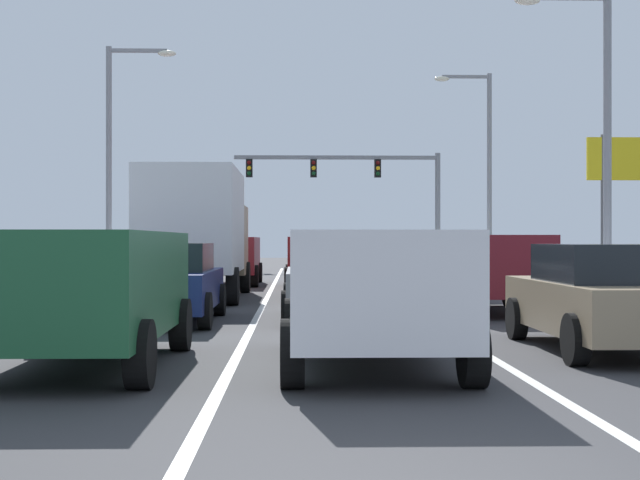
{
  "coord_description": "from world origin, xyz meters",
  "views": [
    {
      "loc": [
        -0.89,
        -5.43,
        1.57
      ],
      "look_at": [
        0.09,
        33.71,
        1.57
      ],
      "focal_mm": 52.16,
      "sensor_mm": 36.0,
      "label": 1
    }
  ],
  "objects_px": {
    "suv_white_center_lane_nearest": "(370,285)",
    "roadside_sign_right": "(629,174)",
    "sedan_navy_left_lane_second": "(166,282)",
    "traffic_light_gantry": "(366,180)",
    "sedan_black_center_lane_third": "(328,271)",
    "suv_green_left_lane_nearest": "(85,285)",
    "sedan_charcoal_right_lane_fourth": "(412,262)",
    "suv_maroon_left_lane_fourth": "(230,256)",
    "suv_maroon_right_lane_second": "(484,265)",
    "street_lamp_left_mid": "(118,142)",
    "sedan_tan_right_lane_nearest": "(606,297)",
    "street_lamp_right_mid": "(594,115)",
    "sedan_gray_center_lane_second": "(333,281)",
    "street_lamp_right_far": "(482,156)",
    "suv_red_center_lane_fourth": "(318,257)",
    "box_truck_left_lane_third": "(196,228)",
    "suv_silver_right_lane_third": "(438,259)"
  },
  "relations": [
    {
      "from": "street_lamp_right_far",
      "to": "roadside_sign_right",
      "type": "distance_m",
      "value": 9.25
    },
    {
      "from": "suv_white_center_lane_nearest",
      "to": "roadside_sign_right",
      "type": "xyz_separation_m",
      "value": [
        11.49,
        22.81,
        3.0
      ]
    },
    {
      "from": "sedan_black_center_lane_third",
      "to": "suv_maroon_left_lane_fourth",
      "type": "relative_size",
      "value": 0.92
    },
    {
      "from": "suv_maroon_right_lane_second",
      "to": "suv_white_center_lane_nearest",
      "type": "relative_size",
      "value": 1.0
    },
    {
      "from": "sedan_black_center_lane_third",
      "to": "sedan_navy_left_lane_second",
      "type": "relative_size",
      "value": 1.0
    },
    {
      "from": "suv_green_left_lane_nearest",
      "to": "box_truck_left_lane_third",
      "type": "bearing_deg",
      "value": 90.28
    },
    {
      "from": "traffic_light_gantry",
      "to": "street_lamp_left_mid",
      "type": "distance_m",
      "value": 17.22
    },
    {
      "from": "suv_white_center_lane_nearest",
      "to": "street_lamp_right_far",
      "type": "distance_m",
      "value": 32.33
    },
    {
      "from": "street_lamp_right_far",
      "to": "street_lamp_left_mid",
      "type": "bearing_deg",
      "value": -155.12
    },
    {
      "from": "sedan_tan_right_lane_nearest",
      "to": "street_lamp_left_mid",
      "type": "height_order",
      "value": "street_lamp_left_mid"
    },
    {
      "from": "sedan_tan_right_lane_nearest",
      "to": "suv_green_left_lane_nearest",
      "type": "distance_m",
      "value": 7.13
    },
    {
      "from": "sedan_tan_right_lane_nearest",
      "to": "street_lamp_right_mid",
      "type": "relative_size",
      "value": 0.54
    },
    {
      "from": "sedan_gray_center_lane_second",
      "to": "street_lamp_right_mid",
      "type": "relative_size",
      "value": 0.54
    },
    {
      "from": "sedan_navy_left_lane_second",
      "to": "box_truck_left_lane_third",
      "type": "height_order",
      "value": "box_truck_left_lane_third"
    },
    {
      "from": "roadside_sign_right",
      "to": "street_lamp_right_far",
      "type": "bearing_deg",
      "value": 114.89
    },
    {
      "from": "suv_green_left_lane_nearest",
      "to": "street_lamp_left_mid",
      "type": "bearing_deg",
      "value": 99.94
    },
    {
      "from": "suv_maroon_right_lane_second",
      "to": "sedan_black_center_lane_third",
      "type": "bearing_deg",
      "value": 127.03
    },
    {
      "from": "suv_white_center_lane_nearest",
      "to": "traffic_light_gantry",
      "type": "bearing_deg",
      "value": 85.81
    },
    {
      "from": "suv_red_center_lane_fourth",
      "to": "traffic_light_gantry",
      "type": "distance_m",
      "value": 19.32
    },
    {
      "from": "sedan_charcoal_right_lane_fourth",
      "to": "suv_white_center_lane_nearest",
      "type": "distance_m",
      "value": 22.55
    },
    {
      "from": "sedan_charcoal_right_lane_fourth",
      "to": "suv_maroon_left_lane_fourth",
      "type": "relative_size",
      "value": 0.92
    },
    {
      "from": "suv_red_center_lane_fourth",
      "to": "suv_white_center_lane_nearest",
      "type": "bearing_deg",
      "value": -89.36
    },
    {
      "from": "suv_white_center_lane_nearest",
      "to": "suv_red_center_lane_fourth",
      "type": "relative_size",
      "value": 1.0
    },
    {
      "from": "sedan_black_center_lane_third",
      "to": "suv_red_center_lane_fourth",
      "type": "distance_m",
      "value": 5.89
    },
    {
      "from": "roadside_sign_right",
      "to": "suv_maroon_right_lane_second",
      "type": "bearing_deg",
      "value": -120.47
    },
    {
      "from": "suv_silver_right_lane_third",
      "to": "street_lamp_right_far",
      "type": "relative_size",
      "value": 0.53
    },
    {
      "from": "sedan_navy_left_lane_second",
      "to": "traffic_light_gantry",
      "type": "relative_size",
      "value": 0.41
    },
    {
      "from": "suv_maroon_right_lane_second",
      "to": "sedan_black_center_lane_third",
      "type": "relative_size",
      "value": 1.09
    },
    {
      "from": "sedan_gray_center_lane_second",
      "to": "sedan_navy_left_lane_second",
      "type": "xyz_separation_m",
      "value": [
        -3.21,
        -0.52,
        0.0
      ]
    },
    {
      "from": "suv_maroon_right_lane_second",
      "to": "sedan_black_center_lane_third",
      "type": "xyz_separation_m",
      "value": [
        -3.27,
        4.33,
        -0.25
      ]
    },
    {
      "from": "sedan_black_center_lane_third",
      "to": "suv_green_left_lane_nearest",
      "type": "height_order",
      "value": "suv_green_left_lane_nearest"
    },
    {
      "from": "sedan_charcoal_right_lane_fourth",
      "to": "suv_maroon_left_lane_fourth",
      "type": "bearing_deg",
      "value": -170.49
    },
    {
      "from": "sedan_charcoal_right_lane_fourth",
      "to": "roadside_sign_right",
      "type": "distance_m",
      "value": 8.83
    },
    {
      "from": "suv_silver_right_lane_third",
      "to": "sedan_black_center_lane_third",
      "type": "relative_size",
      "value": 1.09
    },
    {
      "from": "sedan_black_center_lane_third",
      "to": "suv_maroon_left_lane_fourth",
      "type": "xyz_separation_m",
      "value": [
        -3.19,
        8.19,
        0.25
      ]
    },
    {
      "from": "sedan_navy_left_lane_second",
      "to": "street_lamp_right_far",
      "type": "bearing_deg",
      "value": 66.0
    },
    {
      "from": "suv_maroon_right_lane_second",
      "to": "street_lamp_right_far",
      "type": "distance_m",
      "value": 23.27
    },
    {
      "from": "sedan_navy_left_lane_second",
      "to": "suv_green_left_lane_nearest",
      "type": "bearing_deg",
      "value": -90.98
    },
    {
      "from": "box_truck_left_lane_third",
      "to": "sedan_charcoal_right_lane_fourth",
      "type": "bearing_deg",
      "value": 52.81
    },
    {
      "from": "suv_red_center_lane_fourth",
      "to": "suv_green_left_lane_nearest",
      "type": "bearing_deg",
      "value": -99.89
    },
    {
      "from": "street_lamp_right_far",
      "to": "box_truck_left_lane_third",
      "type": "bearing_deg",
      "value": -122.17
    },
    {
      "from": "sedan_black_center_lane_third",
      "to": "street_lamp_right_mid",
      "type": "height_order",
      "value": "street_lamp_right_mid"
    },
    {
      "from": "suv_green_left_lane_nearest",
      "to": "street_lamp_right_far",
      "type": "height_order",
      "value": "street_lamp_right_far"
    },
    {
      "from": "suv_silver_right_lane_third",
      "to": "box_truck_left_lane_third",
      "type": "distance_m",
      "value": 7.17
    },
    {
      "from": "sedan_gray_center_lane_second",
      "to": "traffic_light_gantry",
      "type": "xyz_separation_m",
      "value": [
        2.95,
        30.83,
        3.97
      ]
    },
    {
      "from": "suv_maroon_left_lane_fourth",
      "to": "suv_white_center_lane_nearest",
      "type": "bearing_deg",
      "value": -81.23
    },
    {
      "from": "suv_red_center_lane_fourth",
      "to": "street_lamp_right_far",
      "type": "distance_m",
      "value": 15.16
    },
    {
      "from": "box_truck_left_lane_third",
      "to": "suv_green_left_lane_nearest",
      "type": "bearing_deg",
      "value": -89.72
    },
    {
      "from": "sedan_navy_left_lane_second",
      "to": "box_truck_left_lane_third",
      "type": "distance_m",
      "value": 7.07
    },
    {
      "from": "sedan_charcoal_right_lane_fourth",
      "to": "street_lamp_left_mid",
      "type": "distance_m",
      "value": 12.01
    }
  ]
}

